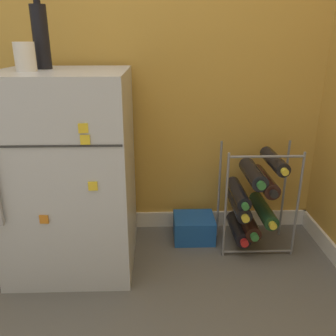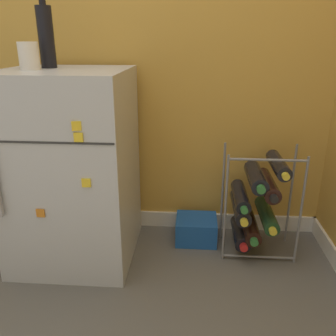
% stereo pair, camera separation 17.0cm
% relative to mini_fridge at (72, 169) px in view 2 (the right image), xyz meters
% --- Properties ---
extents(ground_plane, '(14.00, 14.00, 0.00)m').
position_rel_mini_fridge_xyz_m(ground_plane, '(0.32, -0.38, -0.46)').
color(ground_plane, '#56544F').
extents(mini_fridge, '(0.56, 0.57, 0.92)m').
position_rel_mini_fridge_xyz_m(mini_fridge, '(0.00, 0.00, 0.00)').
color(mini_fridge, '#B7BABF').
rests_on(mini_fridge, ground_plane).
extents(wine_rack, '(0.37, 0.33, 0.55)m').
position_rel_mini_fridge_xyz_m(wine_rack, '(0.89, 0.08, -0.18)').
color(wine_rack, slate).
rests_on(wine_rack, ground_plane).
extents(soda_box, '(0.22, 0.19, 0.13)m').
position_rel_mini_fridge_xyz_m(soda_box, '(0.60, 0.16, -0.39)').
color(soda_box, '#194C9E').
rests_on(soda_box, ground_plane).
extents(fridge_top_cup, '(0.08, 0.08, 0.11)m').
position_rel_mini_fridge_xyz_m(fridge_top_cup, '(-0.12, -0.04, 0.52)').
color(fridge_top_cup, silver).
rests_on(fridge_top_cup, mini_fridge).
extents(fridge_top_bottle, '(0.07, 0.07, 0.30)m').
position_rel_mini_fridge_xyz_m(fridge_top_bottle, '(-0.08, 0.07, 0.59)').
color(fridge_top_bottle, black).
rests_on(fridge_top_bottle, mini_fridge).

